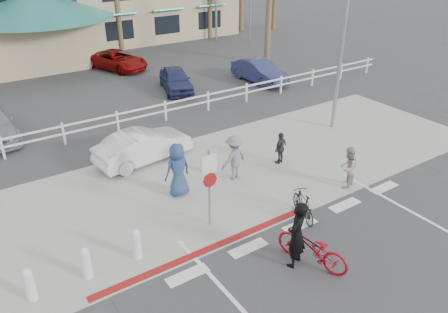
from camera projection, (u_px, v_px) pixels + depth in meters
ground at (314, 235)px, 13.09m from camera, size 140.00×140.00×0.00m
bike_path at (367, 274)px, 11.61m from camera, size 12.00×16.00×0.01m
sidewalk_plaza at (229, 174)px, 16.41m from camera, size 22.00×7.00×0.01m
cross_street at (178, 137)px, 19.37m from camera, size 40.00×5.00×0.01m
parking_lot at (104, 82)px, 26.39m from camera, size 50.00×16.00×0.01m
curb_red at (208, 249)px, 12.49m from camera, size 7.00×0.25×0.02m
rail_fence at (167, 110)px, 20.87m from camera, size 29.40×0.16×1.00m
sign_post at (209, 184)px, 12.92m from camera, size 0.50×0.10×2.90m
bollard_0 at (136, 244)px, 11.98m from camera, size 0.26×0.26×0.95m
bollard_1 at (86, 263)px, 11.29m from camera, size 0.26×0.26×0.95m
bollard_2 at (29, 285)px, 10.60m from camera, size 0.26×0.26×0.95m
streetlight_0 at (344, 28)px, 18.30m from camera, size 0.60×2.00×9.00m
info_sign at (250, 6)px, 34.98m from camera, size 1.20×0.16×5.60m
bike_red at (312, 248)px, 11.72m from camera, size 1.34×2.23×1.11m
rider_red at (297, 235)px, 11.52m from camera, size 0.85×0.72×1.97m
bike_black at (303, 205)px, 13.70m from camera, size 0.92×1.59×0.92m
rider_black at (348, 168)px, 15.25m from camera, size 0.92×0.84×1.53m
pedestrian_a at (234, 158)px, 15.73m from camera, size 1.21×0.83×1.71m
pedestrian_child at (281, 148)px, 16.91m from camera, size 0.82×0.55×1.30m
pedestrian_b at (178, 170)px, 14.73m from camera, size 0.96×0.65×1.90m
car_white_sedan at (143, 146)px, 17.09m from camera, size 4.03×1.86×1.28m
lot_car_2 at (176, 80)px, 24.76m from camera, size 2.57×4.04×1.28m
lot_car_3 at (259, 71)px, 26.19m from camera, size 1.49×4.05×1.32m
lot_car_5 at (117, 60)px, 28.65m from camera, size 3.42×4.83×1.22m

